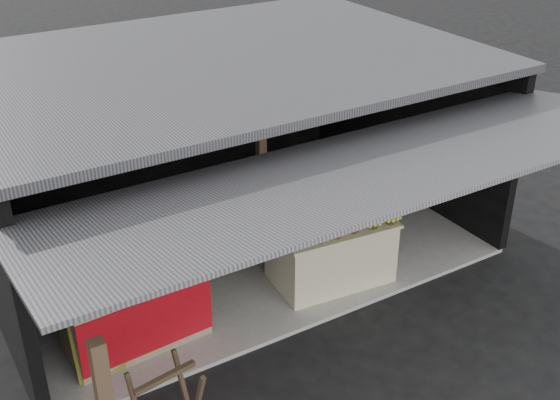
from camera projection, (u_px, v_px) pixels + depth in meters
ground at (315, 326)px, 9.27m from camera, size 80.00×80.00×0.00m
concrete_slab at (227, 240)px, 11.14m from camera, size 7.00×5.00×0.06m
shophouse at (213, 112)px, 10.40m from camera, size 7.40×7.29×3.02m
banana_table at (331, 250)px, 9.94m from camera, size 1.78×1.20×0.93m
banana_pile at (332, 216)px, 9.68m from camera, size 1.65×1.09×0.18m
white_crate at (290, 216)px, 10.69m from camera, size 0.96×0.66×1.05m
neighbor_stall at (134, 307)px, 8.66m from camera, size 1.77×0.88×1.78m
green_signboard at (97, 344)px, 8.20m from camera, size 0.58×0.20×0.85m
sawhorse at (167, 394)px, 7.53m from camera, size 0.74×0.71×0.71m
water_barrel at (370, 241)px, 10.58m from camera, size 0.35×0.35×0.51m
plastic_chair at (348, 180)px, 11.72m from camera, size 0.48×0.48×0.96m
magenta_rug at (328, 226)px, 11.45m from camera, size 1.63×1.21×0.01m
picture_frames at (149, 86)px, 11.97m from camera, size 1.62×0.04×0.46m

